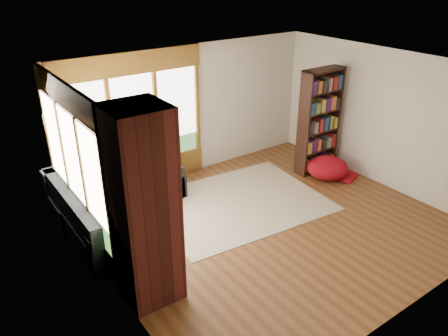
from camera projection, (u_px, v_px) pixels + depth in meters
floor at (270, 224)px, 7.34m from camera, size 5.50×5.50×0.00m
ceiling at (279, 69)px, 6.22m from camera, size 5.50×5.50×0.00m
wall_back at (190, 112)px, 8.62m from camera, size 5.50×0.04×2.60m
wall_front at (420, 225)px, 4.95m from camera, size 5.50×0.04×2.60m
wall_left at (105, 205)px, 5.34m from camera, size 0.04×5.00×2.60m
wall_right at (384, 119)px, 8.22m from camera, size 0.04×5.00×2.60m
windows_back at (135, 121)px, 7.94m from camera, size 2.82×0.10×1.90m
windows_left at (75, 167)px, 6.22m from camera, size 0.10×2.62×1.90m
roller_blind at (55, 123)px, 6.67m from camera, size 0.03×0.72×0.90m
brick_chimney at (144, 209)px, 5.27m from camera, size 0.70×0.70×2.60m
sectional_sofa at (119, 201)px, 7.44m from camera, size 2.20×2.20×0.80m
area_rug at (238, 203)px, 7.97m from camera, size 3.23×2.58×0.01m
bookshelf at (319, 122)px, 8.77m from camera, size 0.92×0.31×2.14m
pouf at (328, 167)px, 8.79m from camera, size 0.96×0.96×0.44m
dog_tan at (126, 165)px, 7.60m from camera, size 0.99×0.76×0.49m
dog_brindle at (113, 196)px, 6.66m from camera, size 0.70×0.87×0.43m
throw_pillows at (114, 172)px, 7.36m from camera, size 1.98×1.68×0.45m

